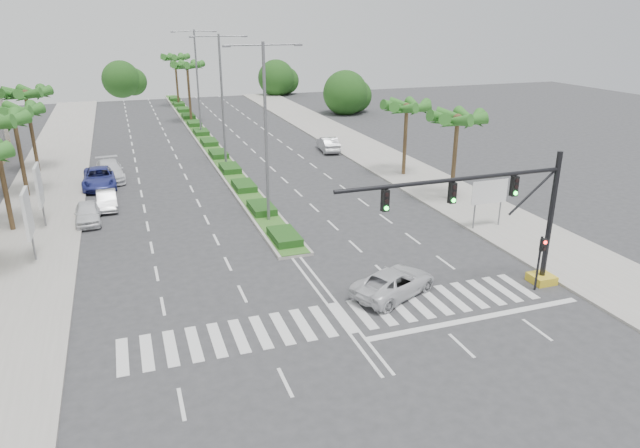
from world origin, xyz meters
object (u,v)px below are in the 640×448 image
object	(u,v)px
car_parked_a	(88,213)
car_parked_d	(109,171)
car_parked_b	(107,200)
car_parked_c	(100,178)
car_crossing	(394,282)
car_right	(328,144)

from	to	relation	value
car_parked_a	car_parked_d	xyz separation A→B (m)	(1.48, 11.02, 0.11)
car_parked_b	car_parked_c	size ratio (longest dim) A/B	0.69
car_crossing	car_right	distance (m)	32.94
car_parked_c	car_parked_d	size ratio (longest dim) A/B	1.02
car_crossing	car_right	world-z (taller)	car_right
car_parked_b	car_parked_d	xyz separation A→B (m)	(0.23, 8.15, 0.16)
car_parked_d	car_right	world-z (taller)	car_parked_d
car_parked_b	car_parked_c	xyz separation A→B (m)	(-0.55, 6.14, 0.14)
car_parked_a	car_parked_d	size ratio (longest dim) A/B	0.74
car_parked_a	car_crossing	size ratio (longest dim) A/B	0.83
car_parked_a	car_parked_b	world-z (taller)	car_parked_a
car_parked_a	car_crossing	distance (m)	22.60
car_parked_c	car_parked_d	xyz separation A→B (m)	(0.79, 2.00, 0.02)
car_parked_b	car_right	world-z (taller)	car_right
car_parked_c	car_parked_b	bearing A→B (deg)	-84.27
car_parked_c	car_crossing	bearing A→B (deg)	-60.14
car_parked_a	car_parked_c	distance (m)	9.04
car_crossing	car_parked_a	bearing A→B (deg)	17.18
car_right	car_parked_b	bearing A→B (deg)	35.64
car_parked_c	car_parked_d	world-z (taller)	car_parked_d
car_crossing	car_parked_d	bearing A→B (deg)	1.28
car_parked_b	car_crossing	size ratio (longest dim) A/B	0.80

